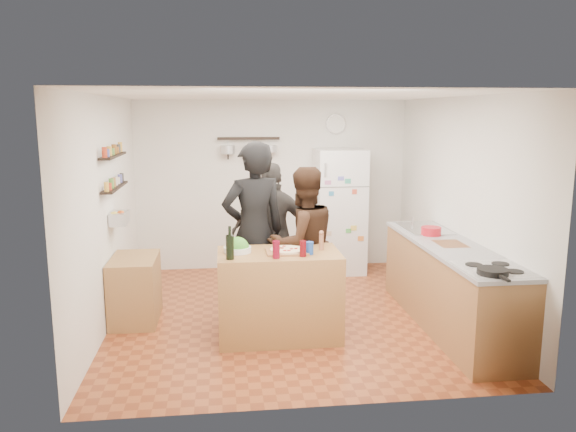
{
  "coord_description": "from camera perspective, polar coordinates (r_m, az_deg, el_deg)",
  "views": [
    {
      "loc": [
        -0.74,
        -6.18,
        2.32
      ],
      "look_at": [
        0.0,
        0.1,
        1.15
      ],
      "focal_mm": 35.0,
      "sensor_mm": 36.0,
      "label": 1
    }
  ],
  "objects": [
    {
      "name": "red_bowl",
      "position": [
        6.7,
        14.33,
        -1.49
      ],
      "size": [
        0.23,
        0.23,
        0.09
      ],
      "primitive_type": "cylinder",
      "color": "#B41421",
      "rests_on": "counter_run"
    },
    {
      "name": "pot_rack",
      "position": [
        8.2,
        -4.03,
        7.87
      ],
      "size": [
        0.9,
        0.04,
        0.04
      ],
      "primitive_type": "cube",
      "color": "black",
      "rests_on": "back_wall"
    },
    {
      "name": "pepper_mill",
      "position": [
        5.84,
        3.41,
        -2.68
      ],
      "size": [
        0.05,
        0.05,
        0.16
      ],
      "primitive_type": "cylinder",
      "color": "brown",
      "rests_on": "prep_island"
    },
    {
      "name": "spice_shelf_lower",
      "position": [
        6.54,
        -17.17,
        2.81
      ],
      "size": [
        0.12,
        1.0,
        0.02
      ],
      "primitive_type": "cube",
      "color": "black",
      "rests_on": "left_wall"
    },
    {
      "name": "pizza_board",
      "position": [
        5.74,
        -0.12,
        -3.63
      ],
      "size": [
        0.42,
        0.34,
        0.02
      ],
      "primitive_type": "cube",
      "color": "brown",
      "rests_on": "prep_island"
    },
    {
      "name": "sink",
      "position": [
        7.06,
        13.64,
        -1.29
      ],
      "size": [
        0.5,
        0.8,
        0.03
      ],
      "primitive_type": "cube",
      "color": "silver",
      "rests_on": "counter_run"
    },
    {
      "name": "counter_run",
      "position": [
        6.41,
        16.09,
        -6.89
      ],
      "size": [
        0.63,
        2.63,
        0.9
      ],
      "primitive_type": "cube",
      "color": "#9E7042",
      "rests_on": "floor"
    },
    {
      "name": "skillet",
      "position": [
        5.26,
        20.08,
        -5.32
      ],
      "size": [
        0.27,
        0.27,
        0.05
      ],
      "primitive_type": "cylinder",
      "color": "black",
      "rests_on": "stove_top"
    },
    {
      "name": "wine_glass_far",
      "position": [
        5.57,
        1.52,
        -3.33
      ],
      "size": [
        0.07,
        0.07,
        0.16
      ],
      "primitive_type": "cylinder",
      "color": "#53070C",
      "rests_on": "prep_island"
    },
    {
      "name": "prep_island",
      "position": [
        5.88,
        -0.93,
        -8.0
      ],
      "size": [
        1.25,
        0.72,
        0.91
      ],
      "primitive_type": "cube",
      "color": "#9F6F3A",
      "rests_on": "floor"
    },
    {
      "name": "fridge",
      "position": [
        8.23,
        5.23,
        0.5
      ],
      "size": [
        0.7,
        0.68,
        1.8
      ],
      "primitive_type": "cube",
      "color": "white",
      "rests_on": "floor"
    },
    {
      "name": "wine_glass_near",
      "position": [
        5.5,
        -1.21,
        -3.43
      ],
      "size": [
        0.07,
        0.07,
        0.18
      ],
      "primitive_type": "cylinder",
      "color": "#600819",
      "rests_on": "prep_island"
    },
    {
      "name": "stove_top",
      "position": [
        5.46,
        20.17,
        -5.13
      ],
      "size": [
        0.6,
        0.62,
        0.02
      ],
      "primitive_type": "cube",
      "color": "white",
      "rests_on": "counter_run"
    },
    {
      "name": "room_shell",
      "position": [
        6.69,
        -0.29,
        1.29
      ],
      "size": [
        4.2,
        4.2,
        4.2
      ],
      "color": "brown",
      "rests_on": "ground"
    },
    {
      "name": "salad_bowl",
      "position": [
        5.77,
        -5.15,
        -3.41
      ],
      "size": [
        0.28,
        0.28,
        0.06
      ],
      "primitive_type": "cylinder",
      "color": "silver",
      "rests_on": "prep_island"
    },
    {
      "name": "cutting_board",
      "position": [
        6.33,
        16.16,
        -2.81
      ],
      "size": [
        0.3,
        0.4,
        0.02
      ],
      "primitive_type": "cube",
      "color": "brown",
      "rests_on": "counter_run"
    },
    {
      "name": "wine_bottle",
      "position": [
        5.49,
        -5.92,
        -3.18
      ],
      "size": [
        0.08,
        0.08,
        0.24
      ],
      "primitive_type": "cylinder",
      "color": "black",
      "rests_on": "prep_island"
    },
    {
      "name": "spice_shelf_upper",
      "position": [
        6.51,
        -17.34,
        5.87
      ],
      "size": [
        0.12,
        1.0,
        0.02
      ],
      "primitive_type": "cube",
      "color": "black",
      "rests_on": "left_wall"
    },
    {
      "name": "person_center",
      "position": [
        6.31,
        1.52,
        -2.83
      ],
      "size": [
        1.02,
        0.9,
        1.73
      ],
      "primitive_type": "imported",
      "rotation": [
        0.0,
        0.0,
        3.49
      ],
      "color": "black",
      "rests_on": "floor"
    },
    {
      "name": "salt_canister",
      "position": [
        5.66,
        2.21,
        -3.27
      ],
      "size": [
        0.08,
        0.08,
        0.13
      ],
      "primitive_type": "cylinder",
      "color": "navy",
      "rests_on": "prep_island"
    },
    {
      "name": "person_back",
      "position": [
        6.81,
        -1.52,
        -1.84
      ],
      "size": [
        1.05,
        0.5,
        1.74
      ],
      "primitive_type": "imported",
      "rotation": [
        0.0,
        0.0,
        3.06
      ],
      "color": "#2A2726",
      "rests_on": "floor"
    },
    {
      "name": "wall_clock",
      "position": [
        8.43,
        4.9,
        9.29
      ],
      "size": [
        0.3,
        0.03,
        0.3
      ],
      "primitive_type": "cylinder",
      "rotation": [
        1.57,
        0.0,
        0.0
      ],
      "color": "silver",
      "rests_on": "back_wall"
    },
    {
      "name": "side_table",
      "position": [
        6.58,
        -15.26,
        -7.17
      ],
      "size": [
        0.5,
        0.8,
        0.73
      ],
      "primitive_type": "cube",
      "color": "#A67745",
      "rests_on": "floor"
    },
    {
      "name": "person_left",
      "position": [
        6.28,
        -3.48,
        -1.6
      ],
      "size": [
        0.84,
        0.67,
        2.01
      ],
      "primitive_type": "imported",
      "rotation": [
        0.0,
        0.0,
        3.42
      ],
      "color": "black",
      "rests_on": "floor"
    },
    {
      "name": "produce_basket",
      "position": [
        6.59,
        -16.75,
        -0.2
      ],
      "size": [
        0.18,
        0.35,
        0.14
      ],
      "primitive_type": "cube",
      "color": "silver",
      "rests_on": "left_wall"
    },
    {
      "name": "pizza",
      "position": [
        5.74,
        -0.12,
        -3.44
      ],
      "size": [
        0.34,
        0.34,
        0.02
      ],
      "primitive_type": "cylinder",
      "color": "beige",
      "rests_on": "pizza_board"
    }
  ]
}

